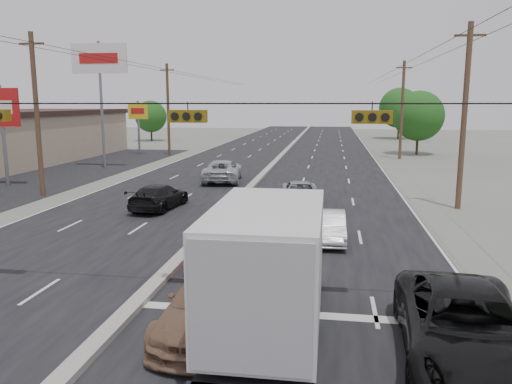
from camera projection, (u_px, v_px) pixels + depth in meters
ground at (144, 298)px, 15.05m from camera, size 200.00×200.00×0.00m
road_surface at (269, 169)px, 44.23m from camera, size 20.00×160.00×0.02m
center_median at (269, 168)px, 44.21m from camera, size 0.50×160.00×0.20m
parking_lot at (61, 173)px, 41.89m from camera, size 10.00×42.00×0.02m
utility_pole_left_b at (37, 114)px, 30.59m from camera, size 1.60×0.30×10.00m
utility_pole_left_c at (168, 109)px, 54.91m from camera, size 1.60×0.30×10.00m
utility_pole_right_b at (464, 116)px, 26.88m from camera, size 1.60×0.30×10.00m
utility_pole_right_c at (402, 110)px, 51.20m from camera, size 1.60×0.30×10.00m
traffic_signals at (184, 115)px, 13.86m from camera, size 25.00×0.30×0.54m
pole_sign_mid at (2, 113)px, 34.18m from camera, size 2.60×0.25×7.00m
pole_sign_billboard at (99, 67)px, 42.87m from camera, size 5.00×0.25×11.00m
pole_sign_far at (138, 115)px, 55.56m from camera, size 2.20×0.25×6.00m
tree_left_far at (151, 116)px, 76.03m from camera, size 4.80×4.80×6.12m
tree_right_mid at (419, 116)px, 55.83m from camera, size 5.60×5.60×7.14m
tree_right_far at (399, 108)px, 79.89m from camera, size 6.40×6.40×8.16m
box_truck at (270, 270)px, 12.20m from camera, size 2.49×6.91×3.50m
tan_sedan at (214, 302)px, 12.87m from camera, size 2.44×5.29×1.50m
red_sedan at (217, 245)px, 18.38m from camera, size 1.44×3.95×1.30m
black_suv at (466, 329)px, 11.14m from camera, size 3.13×6.24×1.69m
queue_car_a at (248, 208)px, 24.91m from camera, size 1.89×3.75×1.22m
queue_car_b at (329, 227)px, 21.12m from camera, size 1.44×3.84×1.25m
queue_car_c at (300, 194)px, 28.65m from camera, size 2.72×4.88×1.29m
oncoming_near at (159, 197)px, 27.56m from camera, size 2.39×4.90×1.37m
oncoming_far at (223, 171)px, 37.11m from camera, size 3.34×6.03×1.60m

